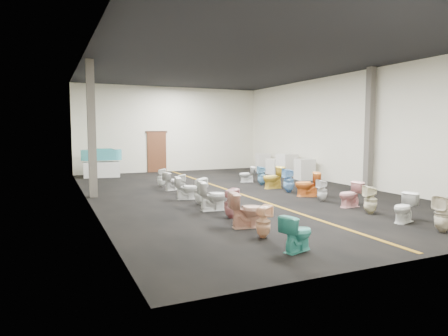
{
  "coord_description": "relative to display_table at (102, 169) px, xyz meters",
  "views": [
    {
      "loc": [
        -6.12,
        -12.77,
        2.24
      ],
      "look_at": [
        0.01,
        1.0,
        0.79
      ],
      "focal_mm": 32.0,
      "sensor_mm": 36.0,
      "label": 1
    }
  ],
  "objects": [
    {
      "name": "floor",
      "position": [
        3.77,
        -6.74,
        -0.36
      ],
      "size": [
        16.0,
        16.0,
        0.0
      ],
      "primitive_type": "plane",
      "color": "black",
      "rests_on": "ground"
    },
    {
      "name": "ceiling",
      "position": [
        3.77,
        -6.74,
        4.14
      ],
      "size": [
        16.0,
        16.0,
        0.0
      ],
      "primitive_type": "plane",
      "rotation": [
        3.14,
        0.0,
        0.0
      ],
      "color": "black",
      "rests_on": "ground"
    },
    {
      "name": "wall_back",
      "position": [
        3.77,
        1.26,
        1.89
      ],
      "size": [
        10.0,
        0.0,
        10.0
      ],
      "primitive_type": "plane",
      "rotation": [
        1.57,
        0.0,
        0.0
      ],
      "color": "silver",
      "rests_on": "ground"
    },
    {
      "name": "wall_front",
      "position": [
        3.77,
        -14.74,
        1.89
      ],
      "size": [
        10.0,
        0.0,
        10.0
      ],
      "primitive_type": "plane",
      "rotation": [
        -1.57,
        0.0,
        0.0
      ],
      "color": "silver",
      "rests_on": "ground"
    },
    {
      "name": "wall_left",
      "position": [
        -1.23,
        -6.74,
        1.89
      ],
      "size": [
        0.0,
        16.0,
        16.0
      ],
      "primitive_type": "plane",
      "rotation": [
        1.57,
        0.0,
        1.57
      ],
      "color": "silver",
      "rests_on": "ground"
    },
    {
      "name": "wall_right",
      "position": [
        8.77,
        -6.74,
        1.89
      ],
      "size": [
        0.0,
        16.0,
        16.0
      ],
      "primitive_type": "plane",
      "rotation": [
        1.57,
        0.0,
        -1.57
      ],
      "color": "silver",
      "rests_on": "ground"
    },
    {
      "name": "aisle_stripe",
      "position": [
        3.77,
        -6.74,
        -0.36
      ],
      "size": [
        0.12,
        15.6,
        0.01
      ],
      "primitive_type": "cube",
      "color": "#845B13",
      "rests_on": "floor"
    },
    {
      "name": "back_door",
      "position": [
        2.97,
        1.2,
        0.69
      ],
      "size": [
        1.0,
        0.1,
        2.1
      ],
      "primitive_type": "cube",
      "color": "#562D19",
      "rests_on": "floor"
    },
    {
      "name": "door_frame",
      "position": [
        2.97,
        1.21,
        1.76
      ],
      "size": [
        1.15,
        0.08,
        0.1
      ],
      "primitive_type": "cube",
      "color": "#331C11",
      "rests_on": "back_door"
    },
    {
      "name": "column_left",
      "position": [
        -0.98,
        -5.74,
        1.89
      ],
      "size": [
        0.25,
        0.25,
        4.5
      ],
      "primitive_type": "cube",
      "color": "#59544C",
      "rests_on": "floor"
    },
    {
      "name": "column_right",
      "position": [
        8.52,
        -8.24,
        1.89
      ],
      "size": [
        0.25,
        0.25,
        4.5
      ],
      "primitive_type": "cube",
      "color": "#59544C",
      "rests_on": "floor"
    },
    {
      "name": "display_table",
      "position": [
        0.0,
        0.0,
        0.0
      ],
      "size": [
        1.71,
        1.0,
        0.72
      ],
      "primitive_type": "cube",
      "rotation": [
        0.0,
        0.0,
        -0.12
      ],
      "color": "white",
      "rests_on": "floor"
    },
    {
      "name": "bathtub",
      "position": [
        0.0,
        0.0,
        0.71
      ],
      "size": [
        1.86,
        0.75,
        0.55
      ],
      "rotation": [
        0.0,
        0.0,
        -0.07
      ],
      "color": "teal",
      "rests_on": "display_table"
    },
    {
      "name": "appliance_crate_a",
      "position": [
        8.17,
        -4.75,
        0.1
      ],
      "size": [
        0.81,
        0.81,
        0.93
      ],
      "primitive_type": "cube",
      "rotation": [
        0.0,
        0.0,
        -0.13
      ],
      "color": "silver",
      "rests_on": "floor"
    },
    {
      "name": "appliance_crate_b",
      "position": [
        8.17,
        -3.32,
        0.18
      ],
      "size": [
        0.83,
        0.83,
        1.08
      ],
      "primitive_type": "cube",
      "rotation": [
        0.0,
        0.0,
        0.07
      ],
      "color": "silver",
      "rests_on": "floor"
    },
    {
      "name": "appliance_crate_c",
      "position": [
        8.17,
        -2.22,
        0.03
      ],
      "size": [
        0.81,
        0.81,
        0.78
      ],
      "primitive_type": "cube",
      "rotation": [
        0.0,
        0.0,
        0.21
      ],
      "color": "silver",
      "rests_on": "floor"
    },
    {
      "name": "appliance_crate_d",
      "position": [
        8.17,
        -1.01,
        0.13
      ],
      "size": [
        0.84,
        0.84,
        0.98
      ],
      "primitive_type": "cube",
      "rotation": [
        0.0,
        0.0,
        -0.27
      ],
      "color": "silver",
      "rests_on": "floor"
    },
    {
      "name": "toilet_left_0",
      "position": [
        1.8,
        -13.49,
        -0.01
      ],
      "size": [
        0.76,
        0.58,
        0.69
      ],
      "primitive_type": "imported",
      "rotation": [
        0.0,
        0.0,
        1.88
      ],
      "color": "teal",
      "rests_on": "floor"
    },
    {
      "name": "toilet_left_1",
      "position": [
        1.69,
        -12.45,
        -0.02
      ],
      "size": [
        0.4,
        0.4,
        0.69
      ],
      "primitive_type": "imported",
      "rotation": [
        0.0,
        0.0,
        1.9
      ],
      "color": "#F7BF96",
      "rests_on": "floor"
    },
    {
      "name": "toilet_left_2",
      "position": [
        1.79,
        -11.52,
        0.05
      ],
      "size": [
        0.86,
        0.57,
        0.82
      ],
      "primitive_type": "imported",
      "rotation": [
        0.0,
        0.0,
        1.43
      ],
      "color": "#E6A990",
      "rests_on": "floor"
    },
    {
      "name": "toilet_left_3",
      "position": [
        1.86,
        -10.47,
        0.02
      ],
      "size": [
        0.44,
        0.43,
        0.76
      ],
      "primitive_type": "imported",
      "rotation": [
        0.0,
        0.0,
        1.88
      ],
      "color": "#CE8B8F",
      "rests_on": "floor"
    },
    {
      "name": "toilet_left_4",
      "position": [
        1.82,
        -9.39,
        0.05
      ],
      "size": [
        0.84,
        0.53,
        0.82
      ],
      "primitive_type": "imported",
      "rotation": [
        0.0,
        0.0,
        1.48
      ],
      "color": "white",
      "rests_on": "floor"
    },
    {
      "name": "toilet_left_5",
      "position": [
        1.81,
        -8.39,
        0.04
      ],
      "size": [
        0.4,
        0.39,
        0.81
      ],
      "primitive_type": "imported",
      "rotation": [
        0.0,
        0.0,
        1.65
      ],
      "color": "white",
      "rests_on": "floor"
    },
    {
      "name": "toilet_left_6",
      "position": [
        1.71,
        -7.41,
        0.01
      ],
      "size": [
        0.77,
        0.51,
        0.74
      ],
      "primitive_type": "imported",
      "rotation": [
        0.0,
        0.0,
        1.42
      ],
      "color": "white",
      "rests_on": "floor"
    },
    {
      "name": "toilet_left_7",
      "position": [
        1.89,
        -6.28,
        -0.01
      ],
      "size": [
        0.38,
        0.38,
        0.69
      ],
      "primitive_type": "imported",
      "rotation": [
        0.0,
        0.0,
        1.34
      ],
      "color": "white",
      "rests_on": "floor"
    },
    {
      "name": "toilet_left_8",
      "position": [
        1.86,
        -5.33,
        -0.02
      ],
      "size": [
        0.76,
        0.59,
        0.68
      ],
      "primitive_type": "imported",
      "rotation": [
        0.0,
        0.0,
        1.93
      ],
      "color": "silver",
      "rests_on": "floor"
    },
    {
      "name": "toilet_left_9",
      "position": [
        1.73,
        -4.26,
        -0.0
      ],
      "size": [
        0.36,
        0.36,
        0.72
      ],
      "primitive_type": "imported",
      "rotation": [
        0.0,
        0.0,
        1.46
      ],
      "color": "silver",
      "rests_on": "floor"
    },
    {
      "name": "toilet_right_0",
      "position": [
        5.5,
        -13.64,
        0.05
      ],
      "size": [
        0.42,
        0.41,
        0.82
      ],
      "primitive_type": "imported",
      "rotation": [
        0.0,
        0.0,
        -1.46
      ],
      "color": "beige",
      "rests_on": "floor"
    },
    {
      "name": "toilet_right_1",
      "position": [
        5.49,
        -12.62,
        -0.0
      ],
      "size": [
        0.79,
        0.58,
        0.72
      ],
      "primitive_type": "imported",
      "rotation": [
        0.0,
        0.0,
        -1.29
      ],
      "color": "white",
      "rests_on": "floor"
    },
    {
      "name": "toilet_right_2",
      "position": [
        5.47,
        -11.54,
        0.02
      ],
      "size": [
        0.44,
        0.44,
        0.76
      ],
      "primitive_type": "imported",
      "rotation": [
        0.0,
        0.0,
        -1.9
      ],
      "color": "beige",
      "rests_on": "floor"
    },
    {
      "name": "toilet_right_3",
      "position": [
        5.62,
        -10.59,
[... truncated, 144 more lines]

